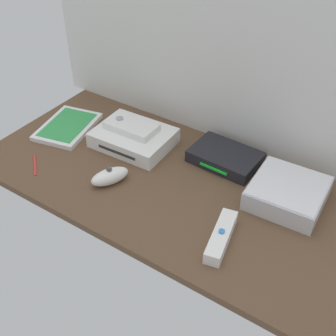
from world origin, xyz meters
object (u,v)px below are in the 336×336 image
object	(u,v)px
game_console	(134,138)
remote_wand	(221,237)
mini_computer	(288,193)
stylus_pen	(35,164)
remote_nunchuk	(110,176)
game_case	(68,127)
remote_classic_pad	(131,126)
network_router	(225,157)

from	to	relation	value
game_console	remote_wand	size ratio (longest dim) A/B	1.42
mini_computer	stylus_pen	bearing A→B (deg)	-158.56
remote_wand	remote_nunchuk	size ratio (longest dim) A/B	1.40
game_console	remote_wand	xyz separation A→B (cm)	(38.01, -18.73, -0.69)
mini_computer	game_case	distance (cm)	66.40
game_case	remote_nunchuk	world-z (taller)	remote_nunchuk
mini_computer	game_case	size ratio (longest dim) A/B	0.83
mini_computer	stylus_pen	xyz separation A→B (cm)	(-61.04, -23.97, -2.29)
remote_nunchuk	remote_classic_pad	world-z (taller)	remote_classic_pad
mini_computer	remote_wand	bearing A→B (deg)	-108.96
game_console	game_case	distance (cm)	21.66
game_console	game_case	size ratio (longest dim) A/B	1.01
network_router	remote_wand	world-z (taller)	same
remote_classic_pad	stylus_pen	xyz separation A→B (cm)	(-15.02, -23.08, -5.06)
game_console	mini_computer	xyz separation A→B (cm)	(44.98, 1.54, 0.44)
game_case	stylus_pen	world-z (taller)	game_case
remote_classic_pad	remote_wand	bearing A→B (deg)	-27.83
game_console	stylus_pen	xyz separation A→B (cm)	(-16.07, -22.44, -1.85)
mini_computer	remote_classic_pad	world-z (taller)	remote_classic_pad
remote_wand	network_router	bearing A→B (deg)	104.08
mini_computer	network_router	world-z (taller)	mini_computer
remote_wand	remote_nunchuk	xyz separation A→B (cm)	(-32.86, 2.03, 0.53)
game_console	remote_nunchuk	xyz separation A→B (cm)	(5.15, -16.70, -0.16)
remote_nunchuk	remote_classic_pad	size ratio (longest dim) A/B	0.75
remote_wand	remote_nunchuk	world-z (taller)	remote_nunchuk
remote_wand	game_case	bearing A→B (deg)	154.45
game_case	stylus_pen	size ratio (longest dim) A/B	2.39
mini_computer	remote_nunchuk	size ratio (longest dim) A/B	1.64
game_console	network_router	distance (cm)	26.34
game_console	stylus_pen	bearing A→B (deg)	-128.03
remote_wand	remote_nunchuk	bearing A→B (deg)	164.38
network_router	remote_wand	xyz separation A→B (cm)	(12.61, -25.67, -0.19)
network_router	stylus_pen	distance (cm)	50.84
game_console	stylus_pen	distance (cm)	27.66
game_console	remote_nunchuk	size ratio (longest dim) A/B	1.98
remote_nunchuk	network_router	bearing A→B (deg)	75.90
remote_wand	stylus_pen	xyz separation A→B (cm)	(-54.08, -3.71, -1.16)
network_router	mini_computer	bearing A→B (deg)	-13.43
remote_nunchuk	game_console	bearing A→B (deg)	133.62
network_router	stylus_pen	size ratio (longest dim) A/B	2.05
remote_wand	remote_classic_pad	world-z (taller)	remote_classic_pad
network_router	remote_classic_pad	size ratio (longest dim) A/B	1.26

